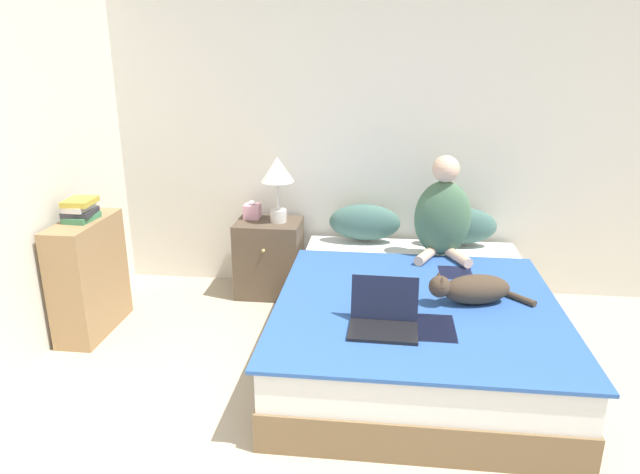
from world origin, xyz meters
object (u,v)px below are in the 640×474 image
object	(u,v)px
person_sitting	(443,214)
bookshelf	(89,277)
nightstand	(269,258)
table_lamp	(277,175)
laptop_open	(384,319)
pillow_far	(460,226)
cat_tabby	(471,289)
pillow_near	(365,222)
bed	(414,323)
book_stack_top	(80,210)
tissue_box	(252,211)

from	to	relation	value
person_sitting	bookshelf	size ratio (longest dim) A/B	0.91
nightstand	person_sitting	bearing A→B (deg)	-8.65
nightstand	bookshelf	distance (m)	1.31
table_lamp	laptop_open	bearing A→B (deg)	-59.46
pillow_far	nightstand	distance (m)	1.47
pillow_far	cat_tabby	size ratio (longest dim) A/B	0.87
pillow_near	pillow_far	bearing A→B (deg)	0.00
bed	bookshelf	size ratio (longest dim) A/B	2.65
book_stack_top	bookshelf	bearing A→B (deg)	-82.69
person_sitting	laptop_open	size ratio (longest dim) A/B	1.97
cat_tabby	table_lamp	xyz separation A→B (m)	(-1.31, 1.01, 0.41)
pillow_far	book_stack_top	world-z (taller)	book_stack_top
person_sitting	laptop_open	xyz separation A→B (m)	(-0.39, -1.18, -0.24)
nightstand	pillow_far	bearing A→B (deg)	2.79
table_lamp	book_stack_top	xyz separation A→B (m)	(-1.15, -0.75, -0.10)
laptop_open	book_stack_top	bearing A→B (deg)	163.41
table_lamp	pillow_far	bearing A→B (deg)	2.87
table_lamp	bed	bearing A→B (deg)	-40.01
table_lamp	bookshelf	distance (m)	1.48
laptop_open	table_lamp	xyz separation A→B (m)	(-0.81, 1.38, 0.45)
pillow_near	nightstand	world-z (taller)	pillow_near
person_sitting	nightstand	xyz separation A→B (m)	(-1.28, 0.19, -0.45)
tissue_box	book_stack_top	world-z (taller)	book_stack_top
table_lamp	tissue_box	world-z (taller)	table_lamp
pillow_far	nightstand	bearing A→B (deg)	-177.21
pillow_near	cat_tabby	bearing A→B (deg)	-58.66
laptop_open	nightstand	world-z (taller)	laptop_open
nightstand	bookshelf	size ratio (longest dim) A/B	0.75
laptop_open	table_lamp	world-z (taller)	table_lamp
bed	pillow_near	bearing A→B (deg)	111.22
book_stack_top	bed	bearing A→B (deg)	-2.54
person_sitting	bookshelf	world-z (taller)	person_sitting
pillow_far	book_stack_top	size ratio (longest dim) A/B	2.35
cat_tabby	book_stack_top	distance (m)	2.49
table_lamp	tissue_box	bearing A→B (deg)	161.90
laptop_open	tissue_box	size ratio (longest dim) A/B	2.57
bookshelf	book_stack_top	xyz separation A→B (m)	(-0.00, 0.00, 0.46)
person_sitting	table_lamp	size ratio (longest dim) A/B	1.43
nightstand	tissue_box	distance (m)	0.39
laptop_open	book_stack_top	size ratio (longest dim) A/B	1.57
pillow_far	cat_tabby	distance (m)	1.08
pillow_far	nightstand	size ratio (longest dim) A/B	0.91
person_sitting	book_stack_top	size ratio (longest dim) A/B	3.10
person_sitting	tissue_box	world-z (taller)	person_sitting
pillow_far	cat_tabby	bearing A→B (deg)	-92.78
pillow_far	bookshelf	bearing A→B (deg)	-161.91
nightstand	bookshelf	xyz separation A→B (m)	(-1.07, -0.75, 0.10)
pillow_far	pillow_near	bearing A→B (deg)	180.00
nightstand	table_lamp	bearing A→B (deg)	1.41
pillow_far	laptop_open	size ratio (longest dim) A/B	1.49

